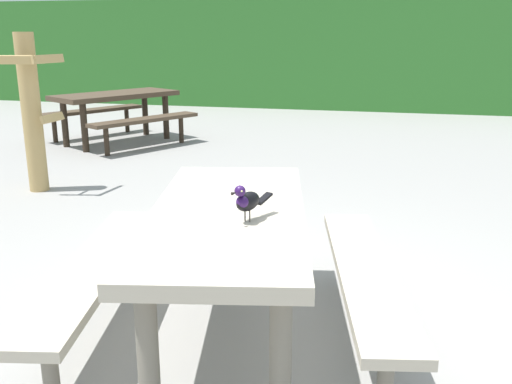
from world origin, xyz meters
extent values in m
plane|color=gray|center=(0.00, 0.00, 0.00)|extent=(60.00, 60.00, 0.00)
cube|color=#2D6B28|center=(0.00, 9.98, 1.15)|extent=(28.00, 1.60, 2.30)
cube|color=#B2A893|center=(-0.15, -0.27, 0.70)|extent=(1.11, 1.92, 0.07)
cylinder|color=slate|center=(-0.27, -1.01, 0.33)|extent=(0.09, 0.09, 0.67)
cylinder|color=slate|center=(0.25, -0.90, 0.33)|extent=(0.09, 0.09, 0.67)
cylinder|color=slate|center=(-0.55, 0.37, 0.33)|extent=(0.09, 0.09, 0.67)
cylinder|color=slate|center=(-0.03, 0.47, 0.33)|extent=(0.09, 0.09, 0.67)
cube|color=#B2A893|center=(-0.83, -0.41, 0.41)|extent=(0.62, 1.73, 0.05)
cylinder|color=slate|center=(-0.70, -1.04, 0.20)|extent=(0.07, 0.07, 0.39)
cylinder|color=slate|center=(-0.96, 0.22, 0.20)|extent=(0.07, 0.07, 0.39)
cube|color=#B2A893|center=(0.54, -0.13, 0.41)|extent=(0.62, 1.73, 0.05)
cylinder|color=slate|center=(0.67, -0.76, 0.20)|extent=(0.07, 0.07, 0.39)
cylinder|color=slate|center=(0.41, 0.50, 0.20)|extent=(0.07, 0.07, 0.39)
ellipsoid|color=black|center=(0.00, -0.43, 0.84)|extent=(0.13, 0.17, 0.09)
ellipsoid|color=#2D144C|center=(-0.02, -0.47, 0.84)|extent=(0.08, 0.09, 0.06)
sphere|color=#2D144C|center=(-0.02, -0.49, 0.90)|extent=(0.05, 0.05, 0.05)
sphere|color=#EAE08C|center=(-0.01, -0.50, 0.90)|extent=(0.01, 0.01, 0.01)
sphere|color=#EAE08C|center=(-0.05, -0.49, 0.90)|extent=(0.01, 0.01, 0.01)
cone|color=black|center=(-0.04, -0.52, 0.90)|extent=(0.03, 0.03, 0.02)
cube|color=black|center=(0.05, -0.32, 0.82)|extent=(0.07, 0.10, 0.04)
cylinder|color=#47423D|center=(0.01, -0.44, 0.77)|extent=(0.01, 0.01, 0.05)
cylinder|color=#47423D|center=(-0.01, -0.43, 0.77)|extent=(0.01, 0.01, 0.05)
cube|color=#473828|center=(-3.37, 4.79, 0.70)|extent=(1.54, 1.94, 0.07)
cylinder|color=#2E241A|center=(-2.80, 5.27, 0.33)|extent=(0.09, 0.09, 0.67)
cylinder|color=#2E241A|center=(-3.26, 5.53, 0.33)|extent=(0.09, 0.09, 0.67)
cylinder|color=#2E241A|center=(-3.48, 4.05, 0.33)|extent=(0.09, 0.09, 0.67)
cylinder|color=#2E241A|center=(-3.95, 4.31, 0.33)|extent=(0.09, 0.09, 0.67)
cube|color=#473828|center=(-2.76, 4.45, 0.41)|extent=(1.08, 1.63, 0.05)
cylinder|color=#2E241A|center=(-2.45, 5.01, 0.20)|extent=(0.07, 0.07, 0.39)
cylinder|color=#2E241A|center=(-3.08, 3.89, 0.20)|extent=(0.07, 0.07, 0.39)
cube|color=#473828|center=(-3.98, 5.13, 0.41)|extent=(1.08, 1.63, 0.05)
cylinder|color=#2E241A|center=(-3.67, 5.69, 0.20)|extent=(0.07, 0.07, 0.39)
cylinder|color=#2E241A|center=(-4.30, 4.57, 0.20)|extent=(0.07, 0.07, 0.39)
cylinder|color=tan|center=(-2.93, 2.15, 0.80)|extent=(0.19, 0.19, 1.60)
cube|color=tan|center=(-2.66, 2.12, 1.35)|extent=(0.09, 0.43, 0.08)
cube|color=tan|center=(-2.70, 2.14, 0.77)|extent=(0.06, 0.35, 0.09)
cube|color=tan|center=(-2.87, 1.89, 1.34)|extent=(0.41, 0.14, 0.08)
camera|label=1|loc=(0.63, -2.85, 1.59)|focal=39.64mm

